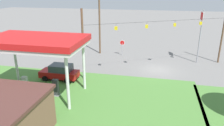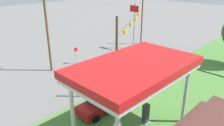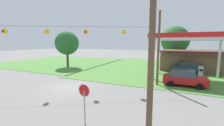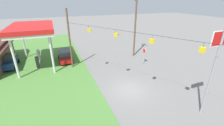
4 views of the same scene
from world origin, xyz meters
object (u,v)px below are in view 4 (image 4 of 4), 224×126
object	(u,v)px
gas_station_canopy	(32,29)
stop_sign_roadside	(144,53)
car_at_pumps_front	(65,56)
utility_pole_main	(135,20)
car_at_pumps_rear	(9,61)
stop_sign_overhead	(216,57)
fuel_pump_far	(39,55)
fuel_pump_near	(38,63)

from	to	relation	value
gas_station_canopy	stop_sign_roadside	xyz separation A→B (m)	(-5.89, -15.18, -3.63)
car_at_pumps_front	utility_pole_main	bearing A→B (deg)	-98.07
car_at_pumps_rear	stop_sign_overhead	size ratio (longest dim) A/B	0.56
gas_station_canopy	stop_sign_overhead	xyz separation A→B (m)	(-17.16, -13.98, -0.15)
fuel_pump_far	utility_pole_main	xyz separation A→B (m)	(-3.79, -15.55, 5.33)
fuel_pump_near	fuel_pump_far	distance (m)	3.45
fuel_pump_near	car_at_pumps_front	distance (m)	4.20
car_at_pumps_rear	stop_sign_overhead	distance (m)	25.40
car_at_pumps_rear	car_at_pumps_front	bearing A→B (deg)	85.47
gas_station_canopy	fuel_pump_near	distance (m)	4.90
car_at_pumps_front	stop_sign_roadside	world-z (taller)	stop_sign_roadside
fuel_pump_far	car_at_pumps_rear	distance (m)	4.22
stop_sign_overhead	utility_pole_main	size ratio (longest dim) A/B	0.68
stop_sign_overhead	fuel_pump_far	bearing A→B (deg)	36.50
fuel_pump_far	stop_sign_roadside	bearing A→B (deg)	-116.66
fuel_pump_far	car_at_pumps_rear	world-z (taller)	car_at_pumps_rear
stop_sign_overhead	gas_station_canopy	bearing A→B (deg)	39.17
utility_pole_main	stop_sign_roadside	bearing A→B (deg)	174.48
gas_station_canopy	utility_pole_main	distance (m)	15.70
stop_sign_roadside	stop_sign_overhead	size ratio (longest dim) A/B	0.33
car_at_pumps_front	stop_sign_roadside	xyz separation A→B (m)	(-5.56, -11.21, 0.86)
stop_sign_roadside	utility_pole_main	distance (m)	5.83
fuel_pump_far	car_at_pumps_front	bearing A→B (deg)	-117.45
fuel_pump_far	utility_pole_main	size ratio (longest dim) A/B	0.16
fuel_pump_far	car_at_pumps_rear	size ratio (longest dim) A/B	0.42
stop_sign_overhead	utility_pole_main	bearing A→B (deg)	-5.94
gas_station_canopy	stop_sign_overhead	bearing A→B (deg)	-140.83
fuel_pump_near	car_at_pumps_rear	world-z (taller)	car_at_pumps_rear
fuel_pump_near	utility_pole_main	distance (m)	16.44
gas_station_canopy	car_at_pumps_rear	size ratio (longest dim) A/B	2.21
fuel_pump_near	car_at_pumps_rear	bearing A→B (deg)	63.01
fuel_pump_near	stop_sign_overhead	distance (m)	21.29
gas_station_canopy	fuel_pump_far	world-z (taller)	gas_station_canopy
gas_station_canopy	fuel_pump_near	xyz separation A→B (m)	(-1.73, -0.00, -4.59)
fuel_pump_near	stop_sign_roadside	size ratio (longest dim) A/B	0.72
fuel_pump_near	gas_station_canopy	bearing A→B (deg)	0.05
car_at_pumps_front	utility_pole_main	distance (m)	12.83
car_at_pumps_front	stop_sign_overhead	bearing A→B (deg)	-148.84
fuel_pump_far	car_at_pumps_front	size ratio (longest dim) A/B	0.40
car_at_pumps_rear	stop_sign_roadside	size ratio (longest dim) A/B	1.72
car_at_pumps_front	car_at_pumps_rear	bearing A→B (deg)	85.91
car_at_pumps_rear	stop_sign_roadside	xyz separation A→B (m)	(-6.19, -19.14, 0.86)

